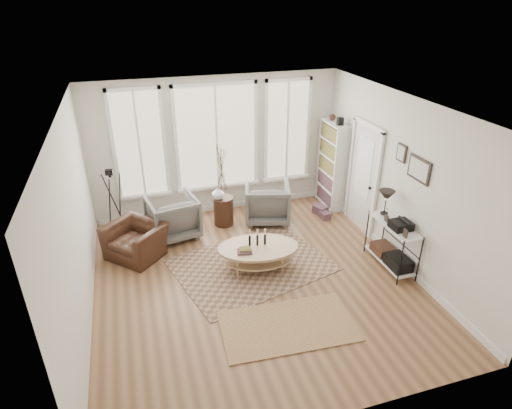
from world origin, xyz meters
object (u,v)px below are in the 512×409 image
object	(u,v)px
coffee_table	(258,251)
armchair_left	(173,217)
bookcase	(332,165)
accent_chair	(136,241)
armchair_right	(267,202)
low_shelf	(392,241)
side_table	(223,188)

from	to	relation	value
coffee_table	armchair_left	size ratio (longest dim) A/B	1.63
bookcase	accent_chair	size ratio (longest dim) A/B	2.14
armchair_right	low_shelf	bearing A→B (deg)	140.39
armchair_left	low_shelf	bearing A→B (deg)	138.17
accent_chair	low_shelf	bearing A→B (deg)	24.39
bookcase	armchair_right	world-z (taller)	bookcase
accent_chair	bookcase	bearing A→B (deg)	57.19
armchair_right	side_table	xyz separation A→B (m)	(-0.91, 0.10, 0.39)
accent_chair	armchair_left	bearing A→B (deg)	80.58
coffee_table	accent_chair	size ratio (longest dim) A/B	1.57
low_shelf	side_table	distance (m)	3.38
low_shelf	side_table	xyz separation A→B (m)	(-2.44, 2.33, 0.30)
bookcase	accent_chair	bearing A→B (deg)	-168.38
side_table	coffee_table	bearing A→B (deg)	-83.24
armchair_right	accent_chair	distance (m)	2.77
side_table	accent_chair	size ratio (longest dim) A/B	1.76
armchair_right	side_table	size ratio (longest dim) A/B	0.55
coffee_table	armchair_right	xyz separation A→B (m)	(0.71, 1.62, 0.08)
low_shelf	armchair_right	size ratio (longest dim) A/B	1.41
armchair_left	coffee_table	bearing A→B (deg)	118.86
coffee_table	side_table	xyz separation A→B (m)	(-0.20, 1.72, 0.47)
coffee_table	accent_chair	xyz separation A→B (m)	(-1.99, 1.04, -0.03)
bookcase	armchair_left	world-z (taller)	bookcase
armchair_right	side_table	bearing A→B (deg)	9.71
armchair_right	accent_chair	bearing A→B (deg)	28.18
armchair_left	accent_chair	xyz separation A→B (m)	(-0.74, -0.52, -0.11)
bookcase	side_table	size ratio (longest dim) A/B	1.22
armchair_left	side_table	distance (m)	1.14
bookcase	armchair_left	distance (m)	3.61
low_shelf	armchair_left	bearing A→B (deg)	148.34
coffee_table	side_table	distance (m)	1.80
armchair_right	bookcase	bearing A→B (deg)	-153.59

